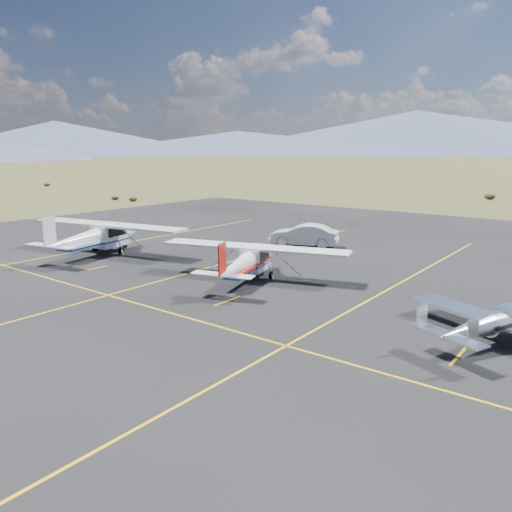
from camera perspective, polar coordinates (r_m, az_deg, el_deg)
ground at (r=23.52m, az=15.86°, el=-6.55°), size 1600.00×1600.00×0.00m
apron at (r=26.69m, az=1.76°, el=-3.82°), size 72.00×72.00×0.02m
aircraft_low_wing at (r=21.20m, az=25.99°, el=-6.85°), size 6.42×8.54×1.89m
aircraft_cessna at (r=27.88m, az=-1.00°, el=-0.46°), size 7.54×11.05×2.82m
aircraft_plain at (r=36.38m, az=-17.89°, el=2.22°), size 7.93×12.71×3.21m
sedan at (r=38.28m, az=5.51°, el=2.38°), size 3.45×5.47×1.70m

